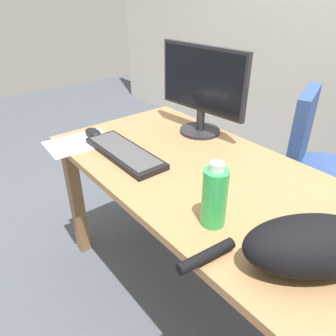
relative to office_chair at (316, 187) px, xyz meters
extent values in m
plane|color=#474C56|center=(-0.10, -0.76, -0.39)|extent=(8.00, 8.00, 0.00)
cube|color=#9E7247|center=(-0.10, -0.76, 0.31)|extent=(1.45, 0.73, 0.03)
cube|color=olive|center=(-0.77, -1.07, -0.05)|extent=(0.06, 0.06, 0.68)
cube|color=olive|center=(-0.77, -0.46, -0.05)|extent=(0.06, 0.06, 0.68)
cylinder|color=black|center=(0.05, 0.02, -0.37)|extent=(0.48, 0.48, 0.04)
cylinder|color=black|center=(0.05, 0.02, -0.16)|extent=(0.06, 0.06, 0.44)
cylinder|color=navy|center=(0.05, 0.02, 0.09)|extent=(0.44, 0.44, 0.06)
cube|color=navy|center=(-0.13, -0.05, 0.32)|extent=(0.18, 0.35, 0.40)
cylinder|color=#232328|center=(-0.42, -0.51, 0.33)|extent=(0.20, 0.20, 0.01)
cylinder|color=#232328|center=(-0.42, -0.51, 0.39)|extent=(0.04, 0.04, 0.10)
cube|color=#232328|center=(-0.42, -0.51, 0.59)|extent=(0.48, 0.07, 0.30)
cube|color=black|center=(-0.41, -0.53, 0.59)|extent=(0.45, 0.05, 0.27)
cube|color=black|center=(-0.44, -0.94, 0.34)|extent=(0.44, 0.15, 0.02)
cube|color=#444447|center=(-0.44, -0.94, 0.35)|extent=(0.40, 0.12, 0.00)
ellipsoid|color=black|center=(0.40, -0.90, 0.40)|extent=(0.35, 0.40, 0.15)
cylinder|color=black|center=(0.23, -1.10, 0.35)|extent=(0.05, 0.18, 0.03)
ellipsoid|color=black|center=(-0.71, -0.95, 0.34)|extent=(0.11, 0.06, 0.04)
cube|color=white|center=(-0.68, -1.04, 0.33)|extent=(0.23, 0.31, 0.00)
cylinder|color=green|center=(0.12, -0.97, 0.42)|extent=(0.08, 0.08, 0.19)
cylinder|color=silver|center=(0.12, -0.97, 0.53)|extent=(0.04, 0.04, 0.02)
camera|label=1|loc=(0.65, -1.57, 0.98)|focal=34.61mm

